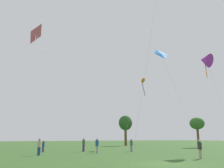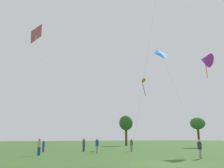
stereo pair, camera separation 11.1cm
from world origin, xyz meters
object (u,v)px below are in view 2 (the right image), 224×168
Objects in this scene: park_tree_1 at (198,124)px; person_standing_6 at (39,146)px; person_standing_2 at (132,144)px; kite_flying_5 at (161,54)px; person_standing_5 at (200,148)px; park_tree_2 at (126,123)px; kite_flying_1 at (144,80)px; person_standing_1 at (44,145)px; kite_flying_3 at (36,35)px; kite_flying_4 at (205,60)px; person_standing_0 at (84,144)px; person_standing_3 at (97,145)px.

person_standing_6 is at bearing -166.88° from park_tree_1.
kite_flying_5 is at bearing 145.51° from person_standing_2.
park_tree_2 is at bearing 59.45° from person_standing_5.
person_standing_1 is at bearing -166.80° from kite_flying_1.
kite_flying_5 is 33.92m from park_tree_2.
person_standing_2 is 21.90m from park_tree_1.
kite_flying_5 reaches higher than person_standing_6.
person_standing_5 is 27.57m from kite_flying_1.
kite_flying_1 is 15.45m from park_tree_2.
person_standing_6 is at bearing -93.09° from kite_flying_3.
kite_flying_4 is (10.55, 7.01, 12.55)m from person_standing_5.
kite_flying_5 is at bearing -119.48° from kite_flying_1.
kite_flying_1 is at bearing -7.47° from kite_flying_3.
kite_flying_1 reaches higher than person_standing_2.
person_standing_0 is at bearing -145.25° from person_standing_1.
kite_flying_5 reaches higher than park_tree_2.
kite_flying_3 reaches higher than kite_flying_1.
park_tree_1 reaches higher than person_standing_3.
person_standing_6 is 35.36m from park_tree_2.
person_standing_1 is at bearing -176.91° from park_tree_1.
kite_flying_4 is at bearing 159.02° from person_standing_6.
kite_flying_1 reaches higher than person_standing_3.
park_tree_1 reaches higher than person_standing_0.
kite_flying_1 is 1.12× the size of kite_flying_5.
kite_flying_1 is 0.65× the size of kite_flying_3.
kite_flying_4 is (0.63, -15.40, -0.08)m from kite_flying_1.
person_standing_0 is at bearing 50.94° from person_standing_3.
person_standing_0 is 27.13m from park_tree_1.
person_standing_3 is 0.13× the size of kite_flying_1.
person_standing_5 is at bearing -146.40° from kite_flying_4.
person_standing_6 reaches higher than person_standing_0.
person_standing_0 is 22.28m from kite_flying_4.
kite_flying_3 is at bearing 172.53° from kite_flying_1.
kite_flying_4 is 2.40× the size of park_tree_1.
kite_flying_5 is at bearing 81.82° from person_standing_5.
person_standing_2 is 13.68m from kite_flying_5.
park_tree_2 is (2.63, 28.14, -8.04)m from kite_flying_4.
kite_flying_5 is (-10.70, -2.41, -1.74)m from kite_flying_4.
person_standing_1 is 21.07m from kite_flying_3.
person_standing_0 is at bearing -54.71° from kite_flying_3.
person_standing_3 is at bearing 126.19° from kite_flying_5.
person_standing_3 is 7.27m from person_standing_6.
person_standing_2 is 25.89m from park_tree_2.
person_standing_6 is 0.25× the size of park_tree_2.
kite_flying_4 is 18.48m from park_tree_1.
kite_flying_3 reaches higher than park_tree_1.
person_standing_3 is 27.90m from park_tree_1.
kite_flying_5 is (-10.06, -17.80, -1.81)m from kite_flying_1.
person_standing_3 is 13.90m from kite_flying_5.
park_tree_1 is at bearing -15.48° from kite_flying_1.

